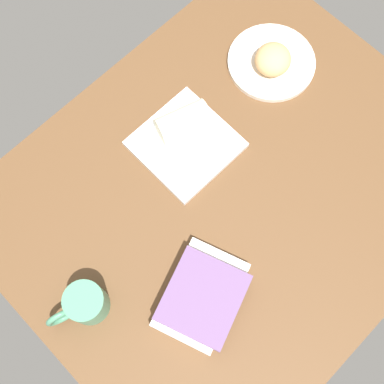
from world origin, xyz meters
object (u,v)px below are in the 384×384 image
object	(u,v)px
square_plate	(187,143)
sauce_cup	(191,158)
breakfast_wrap	(183,122)
coffee_mug	(85,304)
scone_pastry	(273,60)
round_plate	(271,62)
book_stack	(202,296)

from	to	relation	value
square_plate	sauce_cup	world-z (taller)	sauce_cup
breakfast_wrap	coffee_mug	bearing A→B (deg)	127.51
scone_pastry	breakfast_wrap	size ratio (longest dim) A/B	0.75
scone_pastry	square_plate	distance (cm)	30.64
round_plate	square_plate	world-z (taller)	square_plate
sauce_cup	book_stack	world-z (taller)	book_stack
round_plate	sauce_cup	bearing A→B (deg)	8.35
round_plate	square_plate	xyz separation A→B (cm)	(31.76, 0.89, 0.10)
scone_pastry	breakfast_wrap	xyz separation A→B (cm)	(28.26, -3.45, 0.33)
round_plate	book_stack	world-z (taller)	book_stack
sauce_cup	book_stack	bearing A→B (deg)	49.66
scone_pastry	coffee_mug	distance (cm)	74.55
breakfast_wrap	book_stack	bearing A→B (deg)	159.16
round_plate	scone_pastry	distance (cm)	4.25
scone_pastry	coffee_mug	bearing A→B (deg)	9.78
scone_pastry	coffee_mug	size ratio (longest dim) A/B	0.70
sauce_cup	breakfast_wrap	world-z (taller)	breakfast_wrap
sauce_cup	scone_pastry	bearing A→B (deg)	-173.05
book_stack	breakfast_wrap	bearing A→B (deg)	-128.73
square_plate	sauce_cup	distance (cm)	5.34
round_plate	sauce_cup	world-z (taller)	sauce_cup
round_plate	coffee_mug	xyz separation A→B (cm)	(74.82, 13.68, 4.22)
round_plate	book_stack	size ratio (longest dim) A/B	0.91
square_plate	book_stack	size ratio (longest dim) A/B	0.87
square_plate	breakfast_wrap	bearing A→B (deg)	-122.78
round_plate	breakfast_wrap	size ratio (longest dim) A/B	1.79
book_stack	coffee_mug	bearing A→B (deg)	-40.34
sauce_cup	coffee_mug	size ratio (longest dim) A/B	0.39
round_plate	scone_pastry	xyz separation A→B (cm)	(1.36, 1.02, 3.89)
square_plate	sauce_cup	size ratio (longest dim) A/B	4.11
scone_pastry	coffee_mug	world-z (taller)	coffee_mug
scone_pastry	sauce_cup	world-z (taller)	scone_pastry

